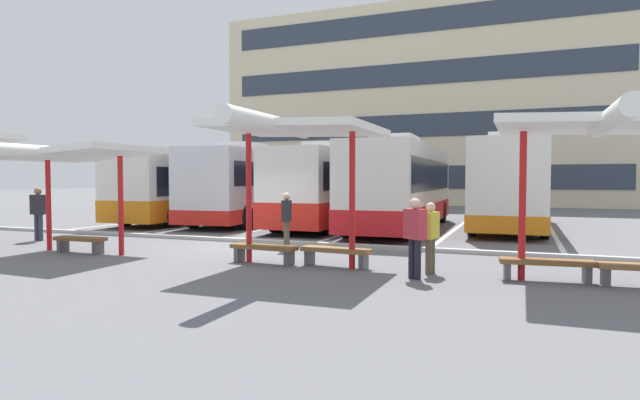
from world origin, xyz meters
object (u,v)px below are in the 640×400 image
coach_bus_3 (402,187)px  bench_3 (264,250)px  waiting_shelter_2 (293,131)px  waiting_passenger_0 (415,232)px  waiting_passenger_2 (38,210)px  waiting_shelter_3 (603,128)px  waiting_passenger_1 (287,217)px  coach_bus_1 (255,186)px  coach_bus_4 (510,185)px  coach_bus_2 (338,188)px  bench_2 (80,241)px  coach_bus_0 (202,188)px  waiting_shelter_1 (75,156)px  bench_5 (546,265)px  bench_4 (336,253)px  waiting_passenger_3 (430,233)px

coach_bus_3 → bench_3: size_ratio=6.14×
waiting_shelter_2 → waiting_passenger_0: bearing=-7.0°
waiting_passenger_2 → waiting_passenger_0: bearing=-8.4°
waiting_shelter_3 → waiting_passenger_1: bearing=161.3°
coach_bus_1 → coach_bus_4: coach_bus_4 is taller
coach_bus_2 → bench_2: 11.63m
coach_bus_2 → waiting_passenger_0: (5.66, -11.22, -0.67)m
coach_bus_0 → coach_bus_2: coach_bus_2 is taller
coach_bus_2 → coach_bus_3: (3.16, -1.14, 0.08)m
coach_bus_4 → waiting_shelter_3: size_ratio=2.31×
waiting_shelter_1 → coach_bus_0: bearing=108.1°
coach_bus_2 → bench_5: coach_bus_2 is taller
waiting_shelter_2 → waiting_passenger_1: size_ratio=2.93×
coach_bus_1 → waiting_shelter_3: bearing=-39.3°
bench_5 → waiting_passenger_0: waiting_passenger_0 is taller
waiting_passenger_0 → bench_2: bearing=178.5°
coach_bus_1 → coach_bus_3: coach_bus_3 is taller
coach_bus_4 → bench_3: size_ratio=6.08×
bench_3 → waiting_passenger_1: (-0.54, 2.45, 0.61)m
coach_bus_1 → waiting_passenger_1: coach_bus_1 is taller
waiting_passenger_1 → coach_bus_2: bearing=99.3°
coach_bus_3 → waiting_shelter_1: 12.10m
coach_bus_0 → bench_4: size_ratio=6.89×
waiting_shelter_1 → bench_5: (11.79, 0.56, -2.34)m
waiting_passenger_1 → bench_3: bearing=-77.5°
waiting_passenger_3 → waiting_shelter_2: bearing=-173.8°
bench_2 → waiting_passenger_3: 9.52m
coach_bus_3 → waiting_passenger_3: size_ratio=6.91×
waiting_passenger_2 → coach_bus_3: bearing=38.3°
waiting_shelter_2 → bench_4: 2.97m
bench_2 → bench_4: 7.32m
waiting_shelter_1 → waiting_passenger_1: 6.01m
waiting_shelter_1 → bench_2: size_ratio=3.00×
coach_bus_4 → bench_2: size_ratio=6.88×
coach_bus_0 → bench_5: 18.87m
bench_5 → waiting_passenger_0: 2.66m
bench_4 → bench_2: bearing=-176.1°
coach_bus_4 → coach_bus_1: bearing=-174.9°
bench_2 → waiting_passenger_2: size_ratio=0.87×
coach_bus_4 → bench_4: bearing=-107.1°
coach_bus_0 → bench_2: 11.81m
bench_3 → waiting_passenger_1: bearing=102.5°
coach_bus_1 → bench_3: bearing=-60.4°
waiting_shelter_1 → waiting_passenger_0: size_ratio=2.78×
coach_bus_1 → waiting_shelter_2: (6.96, -10.88, 1.42)m
coach_bus_4 → bench_4: (-3.54, -11.51, -1.48)m
coach_bus_1 → bench_2: coach_bus_1 is taller
coach_bus_3 → waiting_shelter_2: bearing=-92.2°
coach_bus_1 → waiting_shelter_3: 17.15m
bench_5 → coach_bus_1: bearing=139.4°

